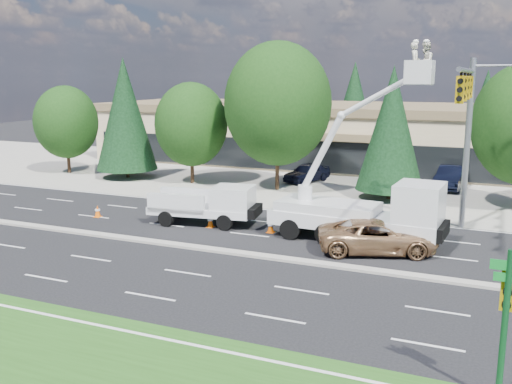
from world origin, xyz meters
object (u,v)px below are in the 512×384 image
at_px(street_sign_pole, 506,309).
at_px(utility_pickup, 209,209).
at_px(bucket_truck, 372,202).
at_px(minivan, 378,237).
at_px(signal_mast, 468,118).

distance_m(street_sign_pole, utility_pickup, 19.62).
height_order(utility_pickup, bucket_truck, bucket_truck).
height_order(street_sign_pole, utility_pickup, street_sign_pole).
bearing_deg(street_sign_pole, minivan, 115.31).
relative_size(utility_pickup, minivan, 1.09).
bearing_deg(signal_mast, minivan, -128.10).
relative_size(street_sign_pole, utility_pickup, 0.67).
relative_size(street_sign_pole, bucket_truck, 0.41).
bearing_deg(bucket_truck, utility_pickup, -177.04).
height_order(signal_mast, street_sign_pole, signal_mast).
relative_size(utility_pickup, bucket_truck, 0.62).
relative_size(signal_mast, street_sign_pole, 2.54).
xyz_separation_m(signal_mast, bucket_truck, (-3.95, -2.90, -3.96)).
height_order(signal_mast, bucket_truck, bucket_truck).
height_order(street_sign_pole, bucket_truck, bucket_truck).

